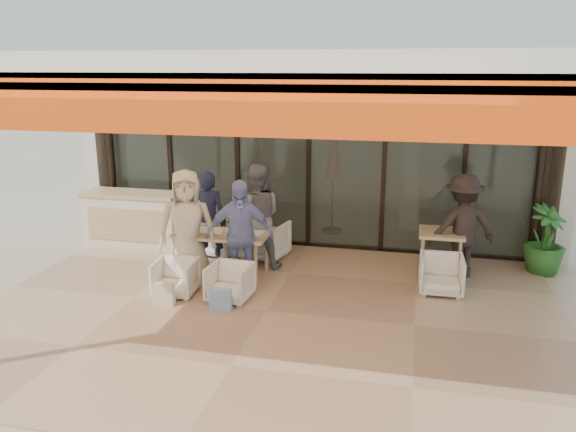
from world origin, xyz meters
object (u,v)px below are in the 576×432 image
diner_cream (187,228)px  standing_woman (462,227)px  chair_near_right (230,281)px  side_table (441,238)px  side_chair (441,273)px  diner_navy (208,218)px  potted_palm (545,240)px  chair_far_left (219,237)px  chair_far_right (265,238)px  diner_grey (256,217)px  chair_near_left (176,276)px  dining_table (223,234)px  host_counter (134,219)px  diner_periwinkle (240,235)px

diner_cream → standing_woman: bearing=-2.6°
chair_near_right → standing_woman: size_ratio=0.36×
side_table → side_chair: size_ratio=1.15×
diner_navy → diner_cream: (0.00, -0.90, 0.09)m
potted_palm → diner_navy: bearing=-171.6°
chair_far_left → side_table: size_ratio=0.90×
chair_far_right → diner_grey: 0.72m
chair_far_right → chair_near_left: chair_far_right is taller
chair_far_right → side_chair: bearing=174.2°
dining_table → diner_navy: (-0.41, 0.44, 0.12)m
chair_far_right → chair_near_left: (-0.84, -1.90, -0.07)m
chair_far_left → chair_near_left: bearing=100.7°
chair_near_left → standing_woman: standing_woman is taller
chair_far_left → side_chair: (3.81, -0.94, -0.01)m
host_counter → dining_table: 2.39m
diner_periwinkle → side_table: (2.97, 1.21, -0.21)m
diner_periwinkle → potted_palm: diner_periwinkle is taller
chair_near_right → potted_palm: size_ratio=0.53×
side_table → potted_palm: size_ratio=0.65×
chair_far_left → side_table: bearing=-172.1°
side_table → diner_periwinkle: bearing=-157.8°
diner_periwinkle → potted_palm: size_ratio=1.48×
dining_table → diner_cream: size_ratio=0.83×
chair_far_left → potted_palm: potted_palm is taller
potted_palm → chair_near_left: bearing=-158.0°
standing_woman → diner_grey: bearing=-14.6°
potted_palm → side_table: bearing=-163.2°
dining_table → diner_grey: bearing=46.0°
host_counter → chair_near_left: bearing=-49.4°
diner_periwinkle → standing_woman: 3.51m
host_counter → chair_near_left: size_ratio=3.06×
chair_far_left → diner_grey: bearing=159.9°
host_counter → diner_cream: size_ratio=1.03×
dining_table → diner_cream: bearing=-132.1°
diner_navy → side_table: diner_navy is taller
chair_far_right → potted_palm: potted_palm is taller
chair_near_left → chair_far_left: bearing=86.5°
chair_near_left → dining_table: bearing=63.3°
chair_far_left → potted_palm: bearing=-166.0°
side_table → side_chair: 0.81m
dining_table → chair_near_left: (-0.41, -0.96, -0.39)m
chair_far_left → potted_palm: size_ratio=0.59×
diner_cream → potted_palm: (5.46, 1.71, -0.33)m
diner_navy → side_chair: 3.87m
chair_far_right → diner_grey: size_ratio=0.42×
dining_table → diner_grey: (0.43, 0.44, 0.20)m
chair_far_left → diner_cream: bearing=100.7°
chair_near_left → potted_palm: size_ratio=0.53×
chair_near_right → diner_grey: (0.00, 1.40, 0.58)m
chair_far_left → diner_navy: diner_navy is taller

